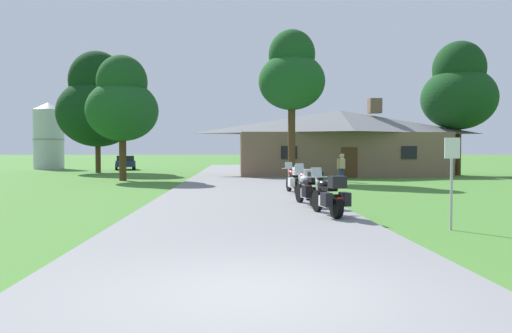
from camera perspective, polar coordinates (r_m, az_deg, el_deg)
ground_plane at (r=25.98m, az=-1.99°, el=-2.23°), size 500.00×500.00×0.00m
asphalt_driveway at (r=23.99m, az=-1.94°, el=-2.50°), size 6.40×80.00×0.06m
motorcycle_black_nearest_to_camera at (r=13.31m, az=8.69°, el=-3.47°), size 0.97×2.07×1.30m
motorcycle_silver_second_in_row at (r=15.80m, az=6.34°, el=-2.63°), size 0.99×2.06×1.30m
motorcycle_red_third_in_row at (r=18.12m, az=5.80°, el=-2.03°), size 0.66×2.08×1.30m
motorcycle_red_farthest_in_row at (r=20.38m, az=4.60°, el=-1.63°), size 0.90×2.08×1.30m
stone_lodge at (r=37.01m, az=9.83°, el=2.86°), size 15.83×6.74×5.82m
bystander_tan_shirt_near_lodge at (r=27.66m, az=10.02°, el=-0.09°), size 0.51×0.35×1.67m
bystander_white_shirt_beside_signpost at (r=29.16m, az=10.17°, el=0.04°), size 0.29×0.54×1.69m
metal_signpost_roadside at (r=12.00m, az=22.12°, el=-0.59°), size 0.36×0.06×2.14m
tree_by_lodge_front at (r=29.62m, az=4.25°, el=10.81°), size 4.01×4.01×9.14m
tree_left_near at (r=31.41m, az=-15.52°, el=7.31°), size 4.45×4.45×7.82m
tree_right_of_lodge at (r=40.28m, az=22.84°, el=8.36°), size 5.59×5.59×10.21m
tree_left_far at (r=43.48m, az=-18.22°, el=7.09°), size 6.76×6.76×10.33m
metal_silo_distant at (r=54.70m, az=-23.30°, el=3.35°), size 3.11×3.11×6.89m
parked_navy_suv_far_left at (r=50.07m, az=-15.21°, el=0.53°), size 2.89×4.91×1.40m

